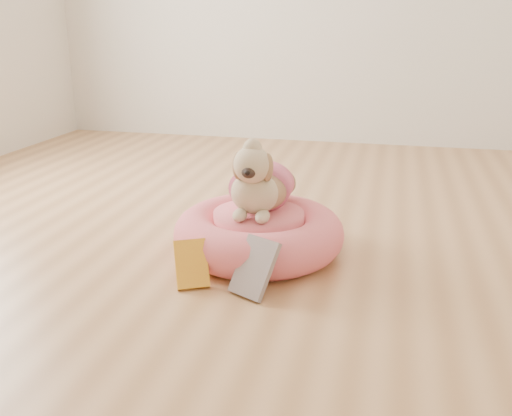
% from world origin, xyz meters
% --- Properties ---
extents(floor, '(4.50, 4.50, 0.00)m').
position_xyz_m(floor, '(0.00, 0.00, 0.00)').
color(floor, '#AD7848').
rests_on(floor, ground).
extents(pet_bed, '(0.72, 0.72, 0.18)m').
position_xyz_m(pet_bed, '(0.25, -0.14, 0.09)').
color(pet_bed, '#EA5B66').
rests_on(pet_bed, floor).
extents(dog, '(0.32, 0.46, 0.33)m').
position_xyz_m(dog, '(0.24, -0.11, 0.35)').
color(dog, brown).
rests_on(dog, pet_bed).
extents(book_yellow, '(0.16, 0.16, 0.17)m').
position_xyz_m(book_yellow, '(0.07, -0.49, 0.08)').
color(book_yellow, yellow).
rests_on(book_yellow, floor).
extents(book_white, '(0.19, 0.19, 0.20)m').
position_xyz_m(book_white, '(0.32, -0.50, 0.10)').
color(book_white, white).
rests_on(book_white, floor).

